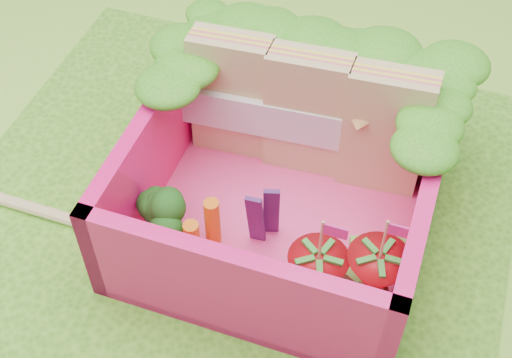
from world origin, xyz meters
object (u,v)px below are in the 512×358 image
object	(u,v)px
broccoli	(166,211)
strawberry_left	(317,274)
strawberry_right	(376,275)
chopsticks	(30,207)
sandwich_stack	(308,113)
bento_box	(283,182)

from	to	relation	value
broccoli	strawberry_left	distance (m)	0.71
strawberry_right	chopsticks	distance (m)	1.66
broccoli	sandwich_stack	bearing A→B (deg)	55.58
broccoli	bento_box	bearing A→B (deg)	33.50
bento_box	chopsticks	bearing A→B (deg)	-163.54
broccoli	chopsticks	world-z (taller)	broccoli
broccoli	chopsticks	distance (m)	0.74
strawberry_right	strawberry_left	bearing A→B (deg)	-161.81
sandwich_stack	strawberry_left	bearing A→B (deg)	-69.87
sandwich_stack	strawberry_right	xyz separation A→B (m)	(0.49, -0.64, -0.19)
chopsticks	strawberry_left	bearing A→B (deg)	-0.70
broccoli	strawberry_right	distance (m)	0.94
sandwich_stack	broccoli	size ratio (longest dim) A/B	3.57
chopsticks	strawberry_right	bearing A→B (deg)	2.04
sandwich_stack	bento_box	bearing A→B (deg)	-90.76
strawberry_left	broccoli	bearing A→B (deg)	174.64
strawberry_left	strawberry_right	distance (m)	0.24
bento_box	sandwich_stack	xyz separation A→B (m)	(0.00, 0.36, 0.10)
sandwich_stack	strawberry_left	size ratio (longest dim) A/B	2.45
bento_box	chopsticks	xyz separation A→B (m)	(-1.15, -0.34, -0.25)
strawberry_right	chopsticks	size ratio (longest dim) A/B	0.23
broccoli	strawberry_right	size ratio (longest dim) A/B	0.67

